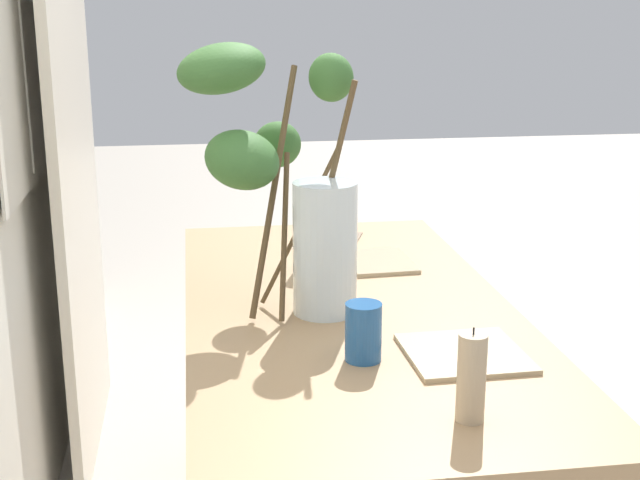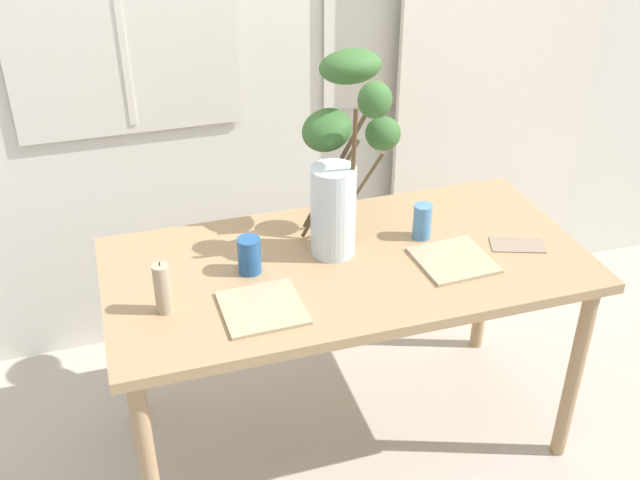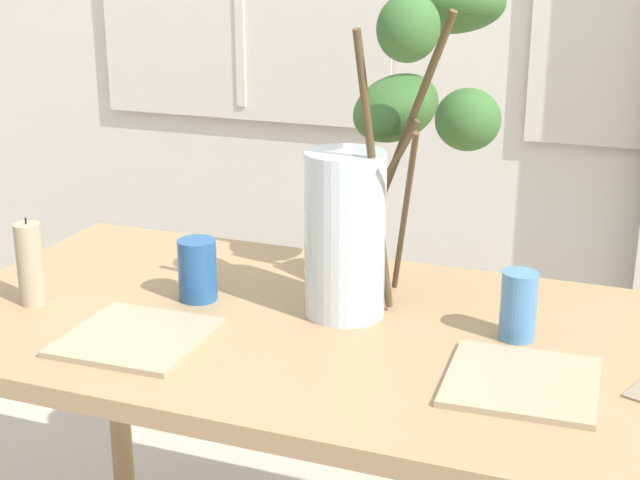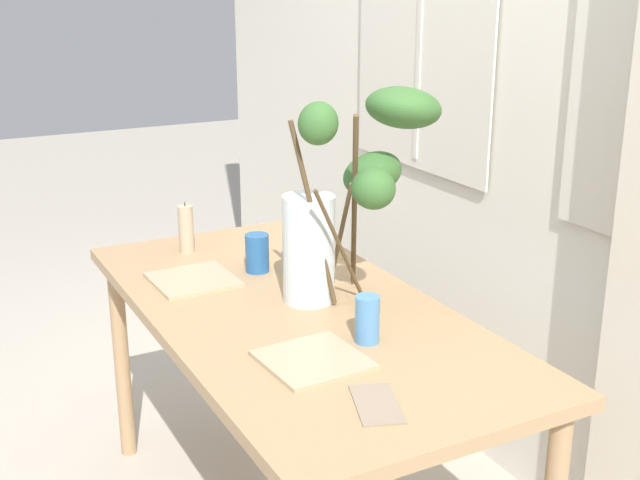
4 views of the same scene
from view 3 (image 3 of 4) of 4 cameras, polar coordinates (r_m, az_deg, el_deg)
dining_table at (r=1.67m, az=1.70°, el=-7.89°), size 1.52×0.75×0.75m
vase_with_branches at (r=1.67m, az=4.46°, el=6.10°), size 0.35×0.45×0.62m
drinking_glass_blue_left at (r=1.76m, az=-7.49°, el=-1.82°), size 0.07×0.07×0.12m
drinking_glass_blue_right at (r=1.61m, az=12.02°, el=-3.94°), size 0.06×0.06×0.12m
plate_square_left at (r=1.62m, az=-11.14°, el=-5.84°), size 0.24×0.24×0.01m
plate_square_right at (r=1.47m, az=12.23°, el=-8.44°), size 0.24×0.24×0.01m
pillar_candle at (r=1.80m, az=-17.28°, el=-1.41°), size 0.05×0.05×0.17m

